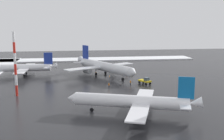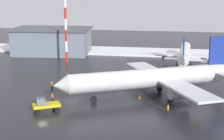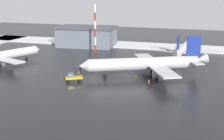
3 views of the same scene
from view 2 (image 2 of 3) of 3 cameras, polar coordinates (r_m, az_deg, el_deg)
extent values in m
plane|color=#232326|center=(71.79, -6.60, -3.47)|extent=(240.00, 240.00, 0.00)
cube|color=white|center=(119.24, 0.58, 3.18)|extent=(152.00, 16.00, 0.49)
cylinder|color=silver|center=(66.74, 6.36, -1.35)|extent=(30.10, 18.70, 3.66)
cone|color=silver|center=(61.86, -8.58, -2.53)|extent=(3.93, 4.29, 3.48)
cube|color=silver|center=(60.69, 12.55, -3.31)|extent=(10.87, 14.55, 0.39)
cylinder|color=gray|center=(62.51, 11.09, -3.80)|extent=(4.24, 3.64, 2.15)
cube|color=silver|center=(75.94, 5.87, 0.12)|extent=(10.87, 14.55, 0.39)
cylinder|color=gray|center=(74.06, 6.14, -1.06)|extent=(4.24, 3.64, 2.15)
cube|color=navy|center=(73.21, 17.31, 3.09)|extent=(3.97, 2.41, 6.03)
cube|color=silver|center=(76.46, 15.59, 0.38)|extent=(4.93, 5.88, 0.26)
cylinder|color=black|center=(63.50, -3.05, -3.52)|extent=(0.26, 0.26, 0.75)
cylinder|color=black|center=(63.95, -3.03, -4.87)|extent=(1.22, 0.90, 1.18)
cylinder|color=black|center=(66.46, 9.71, -2.95)|extent=(0.26, 0.26, 0.75)
cylinder|color=black|center=(66.89, 9.66, -4.24)|extent=(1.22, 0.90, 1.18)
cylinder|color=black|center=(70.54, 7.94, -1.98)|extent=(0.26, 0.26, 0.75)
cylinder|color=black|center=(70.95, 7.91, -3.20)|extent=(1.22, 0.90, 1.18)
cylinder|color=white|center=(101.03, 11.98, 2.80)|extent=(4.16, 26.12, 2.95)
cone|color=white|center=(114.90, 12.20, 3.95)|extent=(2.89, 2.21, 2.80)
cone|color=white|center=(86.95, 11.69, 1.59)|extent=(2.65, 3.21, 2.87)
cube|color=white|center=(98.95, 7.80, 2.60)|extent=(11.44, 4.34, 0.31)
cylinder|color=gray|center=(99.37, 8.81, 2.10)|extent=(1.87, 3.03, 1.73)
cube|color=white|center=(98.59, 16.05, 2.18)|extent=(11.44, 4.34, 0.31)
cylinder|color=gray|center=(99.11, 15.01, 1.79)|extent=(1.87, 3.03, 1.73)
cube|color=navy|center=(88.47, 11.83, 3.88)|extent=(0.47, 3.48, 4.85)
cube|color=white|center=(89.31, 10.07, 1.83)|extent=(4.26, 2.45, 0.21)
cube|color=white|center=(89.16, 13.40, 1.67)|extent=(4.26, 2.45, 0.21)
cylinder|color=black|center=(110.22, 12.10, 2.91)|extent=(0.21, 0.21, 0.61)
cylinder|color=black|center=(110.44, 12.07, 2.26)|extent=(0.35, 0.97, 0.95)
cylinder|color=black|center=(98.77, 10.79, 1.86)|extent=(0.21, 0.21, 0.61)
cylinder|color=black|center=(99.00, 10.76, 1.14)|extent=(0.35, 0.97, 0.95)
cylinder|color=black|center=(98.67, 13.00, 1.75)|extent=(0.21, 0.21, 0.61)
cylinder|color=black|center=(98.91, 12.96, 1.03)|extent=(0.35, 0.97, 0.95)
cube|color=gold|center=(59.83, -10.86, -5.76)|extent=(5.07, 4.27, 0.50)
cube|color=#3F5160|center=(59.46, -11.76, -5.11)|extent=(1.98, 2.01, 1.10)
cylinder|color=black|center=(58.91, -12.21, -6.84)|extent=(0.94, 0.74, 0.90)
cylinder|color=black|center=(60.76, -12.49, -6.25)|extent=(0.94, 0.74, 0.90)
cylinder|color=black|center=(59.40, -9.13, -6.55)|extent=(0.94, 0.74, 0.90)
cylinder|color=black|center=(61.24, -9.50, -5.97)|extent=(0.94, 0.74, 0.90)
cylinder|color=black|center=(58.44, 9.33, -6.90)|extent=(0.16, 0.16, 0.85)
cylinder|color=black|center=(58.29, 9.20, -6.95)|extent=(0.16, 0.16, 0.85)
cylinder|color=orange|center=(58.12, 9.29, -6.24)|extent=(0.36, 0.36, 0.62)
sphere|color=tan|center=(57.99, 9.31, -5.84)|extent=(0.24, 0.24, 0.24)
cylinder|color=black|center=(65.10, -9.90, -4.88)|extent=(0.16, 0.16, 0.85)
cylinder|color=black|center=(64.94, -9.81, -4.92)|extent=(0.16, 0.16, 0.85)
cylinder|color=orange|center=(64.80, -9.88, -4.28)|extent=(0.36, 0.36, 0.62)
sphere|color=tan|center=(64.68, -9.89, -3.91)|extent=(0.24, 0.24, 0.24)
cylinder|color=black|center=(73.18, -9.87, -2.91)|extent=(0.16, 0.16, 0.85)
cylinder|color=black|center=(73.24, -10.02, -2.91)|extent=(0.16, 0.16, 0.85)
cylinder|color=orange|center=(73.02, -9.97, -2.36)|extent=(0.36, 0.36, 0.62)
sphere|color=tan|center=(72.91, -9.98, -2.03)|extent=(0.24, 0.24, 0.24)
cylinder|color=red|center=(100.97, -7.55, 2.12)|extent=(0.70, 0.70, 3.18)
cylinder|color=white|center=(100.45, -7.60, 3.90)|extent=(0.70, 0.70, 3.18)
cylinder|color=red|center=(100.02, -7.66, 5.70)|extent=(0.70, 0.70, 3.18)
cylinder|color=white|center=(99.69, -7.71, 7.52)|extent=(0.70, 0.70, 3.18)
cylinder|color=red|center=(99.47, -7.76, 9.34)|extent=(0.70, 0.70, 3.18)
cylinder|color=white|center=(99.34, -7.82, 11.17)|extent=(0.70, 0.70, 3.18)
cube|color=slate|center=(115.80, -9.89, 4.59)|extent=(25.25, 16.27, 8.00)
cube|color=#4C4F54|center=(115.28, -9.98, 6.76)|extent=(26.34, 17.36, 0.80)
cone|color=orange|center=(70.58, 13.35, -3.78)|extent=(0.36, 0.36, 0.55)
cone|color=orange|center=(66.43, 4.60, -4.50)|extent=(0.36, 0.36, 0.55)
camera|label=1|loc=(139.09, -46.01, 9.59)|focal=45.00mm
camera|label=3|loc=(35.22, 160.40, -2.89)|focal=55.00mm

